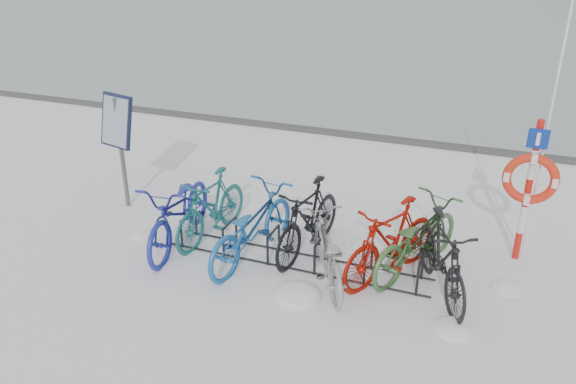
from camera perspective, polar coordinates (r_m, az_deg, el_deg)
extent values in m
plane|color=white|center=(8.37, 0.81, -7.12)|extent=(900.00, 900.00, 0.00)
cube|color=#3F3F42|center=(13.54, 9.63, 5.38)|extent=(400.00, 0.25, 0.10)
cylinder|color=black|center=(8.80, -10.77, -4.25)|extent=(0.04, 0.04, 0.44)
cylinder|color=black|center=(9.12, -9.35, -3.04)|extent=(0.04, 0.04, 0.44)
cylinder|color=black|center=(8.86, -10.15, -2.38)|extent=(0.04, 0.44, 0.04)
cylinder|color=black|center=(8.47, -6.59, -5.15)|extent=(0.04, 0.04, 0.44)
cylinder|color=black|center=(8.81, -5.28, -3.85)|extent=(0.04, 0.04, 0.44)
cylinder|color=black|center=(8.54, -5.99, -3.19)|extent=(0.04, 0.44, 0.04)
cylinder|color=black|center=(8.19, -2.09, -6.08)|extent=(0.04, 0.04, 0.44)
cylinder|color=black|center=(8.55, -0.93, -4.69)|extent=(0.04, 0.04, 0.44)
cylinder|color=black|center=(8.26, -1.51, -4.04)|extent=(0.04, 0.44, 0.04)
cylinder|color=black|center=(7.97, 2.71, -7.02)|extent=(0.04, 0.04, 0.44)
cylinder|color=black|center=(8.33, 3.68, -5.55)|extent=(0.04, 0.04, 0.44)
cylinder|color=black|center=(8.04, 3.24, -4.92)|extent=(0.04, 0.44, 0.04)
cylinder|color=black|center=(7.81, 7.76, -7.96)|extent=(0.04, 0.04, 0.44)
cylinder|color=black|center=(8.18, 8.52, -6.41)|extent=(0.04, 0.04, 0.44)
cylinder|color=black|center=(7.88, 8.24, -5.80)|extent=(0.04, 0.44, 0.04)
cylinder|color=black|center=(7.72, 13.01, -8.87)|extent=(0.04, 0.04, 0.44)
cylinder|color=black|center=(8.09, 13.51, -7.25)|extent=(0.04, 0.04, 0.44)
cylinder|color=black|center=(7.79, 13.42, -6.67)|extent=(0.04, 0.44, 0.04)
cylinder|color=black|center=(8.18, 0.27, -7.75)|extent=(4.00, 0.03, 0.03)
cylinder|color=black|center=(8.53, 1.33, -6.29)|extent=(4.00, 0.03, 0.03)
cylinder|color=#595B5E|center=(10.11, -16.52, 3.74)|extent=(0.08, 0.08, 1.97)
cube|color=black|center=(9.90, -17.04, 6.93)|extent=(0.72, 0.41, 0.89)
cube|color=#8C99AD|center=(9.87, -17.18, 6.86)|extent=(0.64, 0.32, 0.79)
cylinder|color=red|center=(9.03, 22.26, -5.02)|extent=(0.10, 0.10, 0.43)
cylinder|color=silver|center=(8.84, 22.70, -2.58)|extent=(0.10, 0.10, 0.43)
cylinder|color=red|center=(8.67, 23.15, -0.04)|extent=(0.10, 0.10, 0.43)
cylinder|color=silver|center=(8.52, 23.61, 2.59)|extent=(0.10, 0.10, 0.43)
cylinder|color=red|center=(8.38, 24.10, 5.31)|extent=(0.10, 0.10, 0.43)
torus|color=red|center=(8.50, 23.41, 1.22)|extent=(0.75, 0.13, 0.75)
cube|color=navy|center=(8.32, 24.07, 4.96)|extent=(0.27, 0.03, 0.27)
cylinder|color=silver|center=(8.43, 24.77, 5.44)|extent=(0.04, 0.04, 3.90)
imported|color=#1F2A98|center=(8.78, -10.92, -1.68)|extent=(1.07, 2.29, 1.16)
imported|color=#175F65|center=(8.90, -7.82, -1.29)|extent=(0.74, 1.89, 1.11)
imported|color=#1B5EA5|center=(8.24, -3.73, -3.28)|extent=(1.06, 2.20, 1.10)
imported|color=black|center=(8.39, 2.08, -2.56)|extent=(0.83, 1.97, 1.15)
imported|color=gray|center=(7.74, 3.92, -5.92)|extent=(1.43, 1.88, 0.95)
imported|color=#961006|center=(7.90, 10.43, -4.75)|extent=(1.38, 1.96, 1.16)
imported|color=#396433|center=(8.15, 12.92, -4.39)|extent=(1.46, 2.16, 1.07)
imported|color=black|center=(7.70, 15.40, -6.20)|extent=(1.28, 1.93, 1.13)
ellipsoid|color=white|center=(9.04, -1.41, -4.54)|extent=(0.48, 0.48, 0.17)
ellipsoid|color=white|center=(9.37, -14.58, -4.29)|extent=(0.37, 0.37, 0.13)
ellipsoid|color=white|center=(8.34, 21.30, -9.11)|extent=(0.46, 0.46, 0.16)
ellipsoid|color=white|center=(8.46, 9.68, -7.11)|extent=(0.50, 0.50, 0.18)
ellipsoid|color=white|center=(7.65, 0.95, -10.48)|extent=(0.68, 0.68, 0.24)
ellipsoid|color=white|center=(7.35, 16.31, -13.25)|extent=(0.49, 0.49, 0.17)
ellipsoid|color=white|center=(8.90, 7.62, -5.29)|extent=(0.41, 0.41, 0.14)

